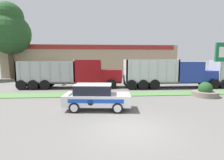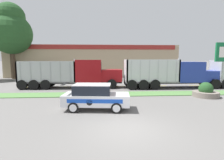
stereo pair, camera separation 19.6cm
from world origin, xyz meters
name	(u,v)px [view 2 (the right image)]	position (x,y,z in m)	size (l,w,h in m)	color
ground_plane	(127,129)	(0.00, 0.00, 0.00)	(600.00, 600.00, 0.00)	slate
grass_verge	(114,94)	(0.00, 8.49, 0.03)	(120.00, 2.17, 0.06)	#517F42
centre_line_2	(27,87)	(-10.23, 13.58, 0.00)	(2.40, 0.14, 0.01)	yellow
centre_line_3	(72,87)	(-4.83, 13.58, 0.00)	(2.40, 0.14, 0.01)	yellow
centre_line_4	(115,86)	(0.57, 13.58, 0.00)	(2.40, 0.14, 0.01)	yellow
centre_line_5	(157,86)	(5.97, 13.58, 0.00)	(2.40, 0.14, 0.01)	yellow
centre_line_6	(198,85)	(11.37, 13.58, 0.00)	(2.40, 0.14, 0.01)	yellow
dump_truck_mid	(81,74)	(-3.61, 12.81, 1.64)	(11.86, 2.61, 3.44)	black
dump_truck_trail	(180,74)	(8.13, 11.98, 1.60)	(11.48, 2.71, 3.46)	black
rally_car	(95,96)	(-1.62, 3.53, 0.89)	(4.56, 2.22, 1.76)	white
stone_planter	(206,92)	(8.26, 6.90, 0.44)	(2.24, 2.24, 1.33)	slate
store_building_backdrop	(94,61)	(-2.58, 30.36, 3.01)	(32.31, 12.10, 6.02)	tan
tree_behind_left	(10,36)	(-16.83, 23.94, 7.42)	(4.56, 4.56, 10.42)	#473828
tree_behind_right	(11,30)	(-16.12, 22.97, 8.26)	(6.78, 6.78, 12.68)	#473828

